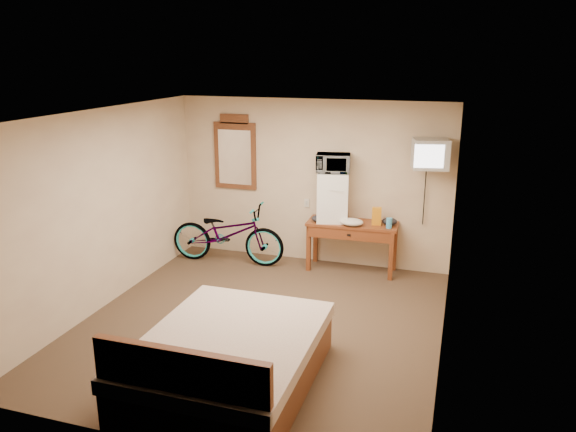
# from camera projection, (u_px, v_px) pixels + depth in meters

# --- Properties ---
(room) EXTENTS (4.60, 4.64, 2.50)m
(room) POSITION_uv_depth(u_px,v_px,m) (260.00, 225.00, 6.42)
(room) COLOR #4D3C26
(room) RESTS_ON ground
(desk) EXTENTS (1.33, 0.55, 0.75)m
(desk) POSITION_uv_depth(u_px,v_px,m) (352.00, 231.00, 8.23)
(desk) COLOR brown
(desk) RESTS_ON floor
(mini_fridge) EXTENTS (0.53, 0.52, 0.73)m
(mini_fridge) POSITION_uv_depth(u_px,v_px,m) (332.00, 197.00, 8.22)
(mini_fridge) COLOR white
(mini_fridge) RESTS_ON desk
(microwave) EXTENTS (0.54, 0.41, 0.27)m
(microwave) POSITION_uv_depth(u_px,v_px,m) (333.00, 163.00, 8.09)
(microwave) COLOR white
(microwave) RESTS_ON mini_fridge
(snack_bag) EXTENTS (0.14, 0.10, 0.26)m
(snack_bag) POSITION_uv_depth(u_px,v_px,m) (377.00, 216.00, 8.08)
(snack_bag) COLOR orange
(snack_bag) RESTS_ON desk
(blue_cup) EXTENTS (0.08, 0.08, 0.15)m
(blue_cup) POSITION_uv_depth(u_px,v_px,m) (389.00, 223.00, 7.94)
(blue_cup) COLOR #40A1D9
(blue_cup) RESTS_ON desk
(cloth_cream) EXTENTS (0.34, 0.26, 0.10)m
(cloth_cream) POSITION_uv_depth(u_px,v_px,m) (352.00, 222.00, 8.07)
(cloth_cream) COLOR beige
(cloth_cream) RESTS_ON desk
(cloth_dark_a) EXTENTS (0.28, 0.21, 0.10)m
(cloth_dark_a) POSITION_uv_depth(u_px,v_px,m) (321.00, 219.00, 8.23)
(cloth_dark_a) COLOR black
(cloth_dark_a) RESTS_ON desk
(cloth_dark_b) EXTENTS (0.22, 0.18, 0.10)m
(cloth_dark_b) POSITION_uv_depth(u_px,v_px,m) (390.00, 221.00, 8.11)
(cloth_dark_b) COLOR black
(cloth_dark_b) RESTS_ON desk
(crt_television) EXTENTS (0.54, 0.62, 0.41)m
(crt_television) POSITION_uv_depth(u_px,v_px,m) (430.00, 154.00, 7.61)
(crt_television) COLOR black
(crt_television) RESTS_ON room
(wall_mirror) EXTENTS (0.69, 0.04, 1.17)m
(wall_mirror) POSITION_uv_depth(u_px,v_px,m) (235.00, 153.00, 8.76)
(wall_mirror) COLOR brown
(wall_mirror) RESTS_ON room
(bicycle) EXTENTS (1.83, 0.73, 0.94)m
(bicycle) POSITION_uv_depth(u_px,v_px,m) (228.00, 233.00, 8.63)
(bicycle) COLOR black
(bicycle) RESTS_ON floor
(bed) EXTENTS (1.59, 2.11, 0.90)m
(bed) POSITION_uv_depth(u_px,v_px,m) (227.00, 361.00, 5.39)
(bed) COLOR brown
(bed) RESTS_ON floor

